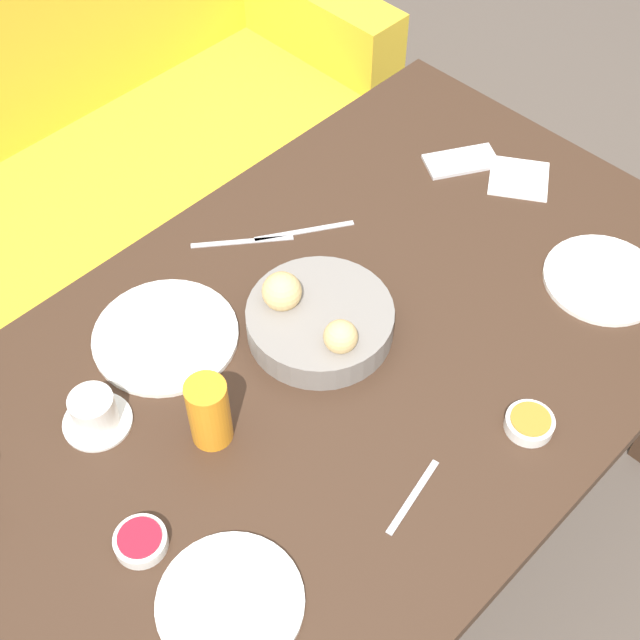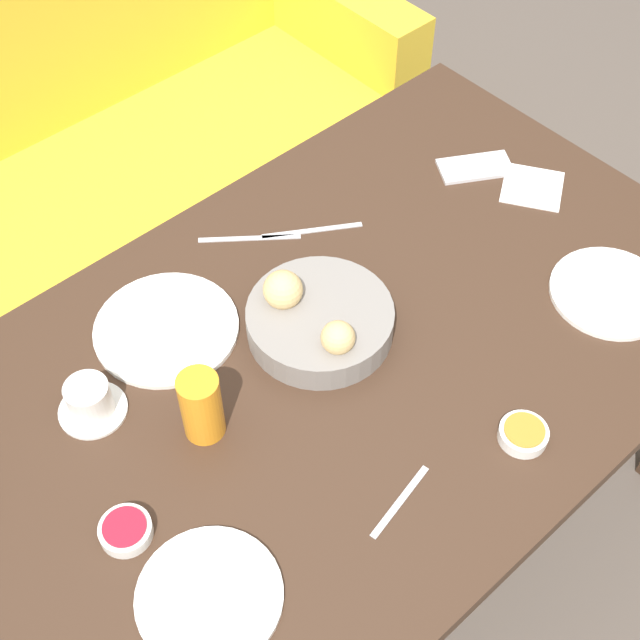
{
  "view_description": "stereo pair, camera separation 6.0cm",
  "coord_description": "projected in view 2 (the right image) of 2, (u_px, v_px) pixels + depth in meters",
  "views": [
    {
      "loc": [
        -0.7,
        -0.63,
        1.94
      ],
      "look_at": [
        -0.01,
        0.05,
        0.74
      ],
      "focal_mm": 50.0,
      "sensor_mm": 36.0,
      "label": 1
    },
    {
      "loc": [
        -0.66,
        -0.67,
        1.94
      ],
      "look_at": [
        -0.01,
        0.05,
        0.74
      ],
      "focal_mm": 50.0,
      "sensor_mm": 36.0,
      "label": 2
    }
  ],
  "objects": [
    {
      "name": "ground_plane",
      "position": [
        337.0,
        529.0,
        2.1
      ],
      "size": [
        10.0,
        10.0,
        0.0
      ],
      "primitive_type": "plane",
      "color": "#564C44"
    },
    {
      "name": "dining_table",
      "position": [
        342.0,
        375.0,
        1.61
      ],
      "size": [
        1.47,
        0.92,
        0.71
      ],
      "color": "#3D281C",
      "rests_on": "ground_plane"
    },
    {
      "name": "couch",
      "position": [
        98.0,
        180.0,
        2.39
      ],
      "size": [
        1.7,
        0.7,
        0.88
      ],
      "color": "gold",
      "rests_on": "ground_plane"
    },
    {
      "name": "bread_basket",
      "position": [
        318.0,
        319.0,
        1.55
      ],
      "size": [
        0.26,
        0.26,
        0.11
      ],
      "color": "gray",
      "rests_on": "dining_table"
    },
    {
      "name": "plate_near_left",
      "position": [
        209.0,
        596.0,
        1.26
      ],
      "size": [
        0.21,
        0.21,
        0.01
      ],
      "color": "white",
      "rests_on": "dining_table"
    },
    {
      "name": "plate_near_right",
      "position": [
        610.0,
        292.0,
        1.62
      ],
      "size": [
        0.22,
        0.22,
        0.01
      ],
      "color": "white",
      "rests_on": "dining_table"
    },
    {
      "name": "plate_far_center",
      "position": [
        166.0,
        328.0,
        1.57
      ],
      "size": [
        0.26,
        0.26,
        0.01
      ],
      "color": "white",
      "rests_on": "dining_table"
    },
    {
      "name": "juice_glass",
      "position": [
        201.0,
        406.0,
        1.39
      ],
      "size": [
        0.07,
        0.07,
        0.13
      ],
      "color": "orange",
      "rests_on": "dining_table"
    },
    {
      "name": "coffee_cup",
      "position": [
        90.0,
        401.0,
        1.44
      ],
      "size": [
        0.11,
        0.11,
        0.07
      ],
      "color": "white",
      "rests_on": "dining_table"
    },
    {
      "name": "jam_bowl_berry",
      "position": [
        126.0,
        530.0,
        1.32
      ],
      "size": [
        0.08,
        0.08,
        0.03
      ],
      "color": "white",
      "rests_on": "dining_table"
    },
    {
      "name": "jam_bowl_honey",
      "position": [
        523.0,
        434.0,
        1.42
      ],
      "size": [
        0.08,
        0.08,
        0.03
      ],
      "color": "white",
      "rests_on": "dining_table"
    },
    {
      "name": "fork_silver",
      "position": [
        250.0,
        238.0,
        1.71
      ],
      "size": [
        0.16,
        0.13,
        0.0
      ],
      "color": "#B7B7BC",
      "rests_on": "dining_table"
    },
    {
      "name": "knife_silver",
      "position": [
        312.0,
        231.0,
        1.73
      ],
      "size": [
        0.17,
        0.11,
        0.0
      ],
      "color": "#B7B7BC",
      "rests_on": "dining_table"
    },
    {
      "name": "spoon_coffee",
      "position": [
        400.0,
        502.0,
        1.36
      ],
      "size": [
        0.15,
        0.04,
        0.0
      ],
      "color": "#B7B7BC",
      "rests_on": "dining_table"
    },
    {
      "name": "napkin",
      "position": [
        532.0,
        187.0,
        1.8
      ],
      "size": [
        0.16,
        0.16,
        0.0
      ],
      "color": "white",
      "rests_on": "dining_table"
    },
    {
      "name": "cell_phone",
      "position": [
        475.0,
        167.0,
        1.84
      ],
      "size": [
        0.17,
        0.14,
        0.01
      ],
      "color": "silver",
      "rests_on": "dining_table"
    }
  ]
}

